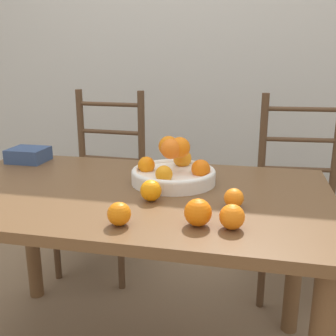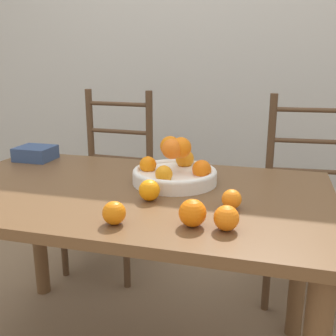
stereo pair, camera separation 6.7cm
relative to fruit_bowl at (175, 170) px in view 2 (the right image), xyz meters
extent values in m
cube|color=beige|center=(-0.14, 1.35, 0.52)|extent=(8.00, 0.06, 2.60)
cube|color=brown|center=(-0.14, -0.11, -0.07)|extent=(1.42, 0.83, 0.03)
cylinder|color=brown|center=(-0.77, 0.22, -0.43)|extent=(0.07, 0.07, 0.70)
cylinder|color=brown|center=(0.49, 0.22, -0.43)|extent=(0.07, 0.07, 0.70)
cylinder|color=white|center=(0.00, 0.00, -0.03)|extent=(0.32, 0.32, 0.04)
torus|color=white|center=(0.00, 0.00, -0.01)|extent=(0.32, 0.32, 0.02)
sphere|color=orange|center=(0.10, -0.01, 0.01)|extent=(0.07, 0.07, 0.07)
sphere|color=orange|center=(0.01, 0.10, 0.02)|extent=(0.07, 0.07, 0.07)
sphere|color=orange|center=(-0.10, -0.01, 0.01)|extent=(0.06, 0.06, 0.06)
sphere|color=orange|center=(-0.01, -0.10, 0.01)|extent=(0.06, 0.06, 0.06)
sphere|color=orange|center=(0.02, 0.00, 0.09)|extent=(0.08, 0.08, 0.08)
sphere|color=orange|center=(-0.02, 0.02, 0.09)|extent=(0.08, 0.08, 0.08)
sphere|color=orange|center=(-0.01, -0.02, 0.09)|extent=(0.07, 0.07, 0.07)
sphere|color=orange|center=(0.24, -0.37, -0.01)|extent=(0.07, 0.07, 0.07)
sphere|color=orange|center=(-0.07, -0.42, -0.02)|extent=(0.07, 0.07, 0.07)
sphere|color=orange|center=(0.15, -0.37, -0.01)|extent=(0.08, 0.08, 0.08)
sphere|color=orange|center=(0.24, -0.21, -0.02)|extent=(0.06, 0.06, 0.06)
sphere|color=orange|center=(-0.03, -0.21, -0.01)|extent=(0.07, 0.07, 0.07)
cylinder|color=#513823|center=(-0.74, 0.40, -0.56)|extent=(0.04, 0.04, 0.44)
cylinder|color=#513823|center=(-0.36, 0.38, -0.56)|extent=(0.04, 0.04, 0.44)
cylinder|color=#513823|center=(-0.72, 0.76, -0.28)|extent=(0.04, 0.04, 1.01)
cylinder|color=#513823|center=(-0.34, 0.74, -0.28)|extent=(0.04, 0.04, 1.01)
cube|color=#513823|center=(-0.54, 0.57, -0.32)|extent=(0.44, 0.42, 0.04)
cylinder|color=#513823|center=(-0.53, 0.75, -0.17)|extent=(0.38, 0.04, 0.02)
cylinder|color=#513823|center=(-0.53, 0.75, -0.01)|extent=(0.38, 0.04, 0.02)
cylinder|color=#513823|center=(-0.53, 0.75, 0.15)|extent=(0.38, 0.04, 0.02)
cylinder|color=#513823|center=(0.36, 0.37, -0.56)|extent=(0.04, 0.04, 0.44)
cylinder|color=#513823|center=(0.33, 0.73, -0.28)|extent=(0.04, 0.04, 1.01)
cube|color=#513823|center=(0.54, 0.57, -0.32)|extent=(0.45, 0.43, 0.04)
cylinder|color=#513823|center=(0.52, 0.75, -0.17)|extent=(0.38, 0.05, 0.02)
cylinder|color=#513823|center=(0.52, 0.75, -0.01)|extent=(0.38, 0.05, 0.02)
cylinder|color=#513823|center=(0.52, 0.75, 0.15)|extent=(0.38, 0.05, 0.02)
cube|color=#334770|center=(-0.71, 0.17, -0.02)|extent=(0.16, 0.14, 0.06)
camera|label=1|loc=(0.28, -1.38, 0.40)|focal=42.00mm
camera|label=2|loc=(0.35, -1.37, 0.40)|focal=42.00mm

